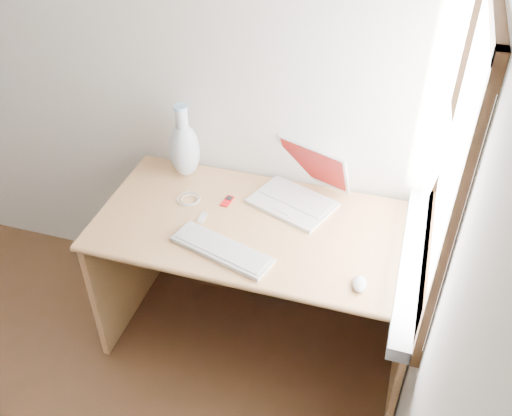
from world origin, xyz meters
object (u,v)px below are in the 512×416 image
(desk, at_px, (264,248))
(external_keyboard, at_px, (222,249))
(vase, at_px, (184,148))
(laptop, at_px, (295,189))

(desk, height_order, external_keyboard, external_keyboard)
(external_keyboard, height_order, vase, vase)
(desk, bearing_deg, external_keyboard, -108.18)
(desk, relative_size, laptop, 3.37)
(laptop, relative_size, external_keyboard, 0.92)
(desk, bearing_deg, vase, 158.46)
(laptop, height_order, external_keyboard, laptop)
(external_keyboard, bearing_deg, vase, 143.06)
(desk, xyz_separation_m, external_keyboard, (-0.10, -0.29, 0.23))
(desk, xyz_separation_m, laptop, (0.11, 0.14, 0.27))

